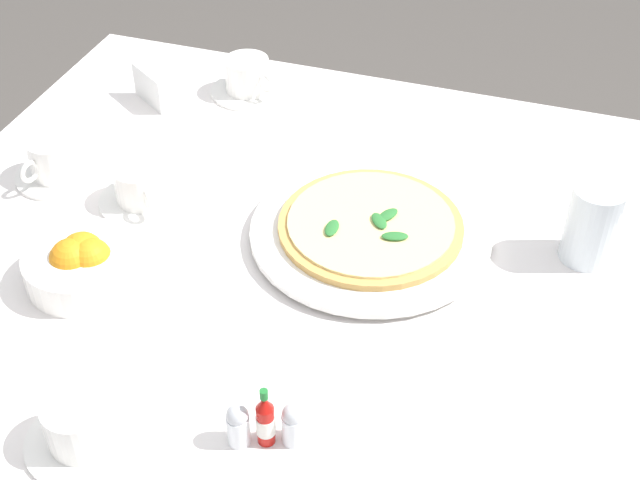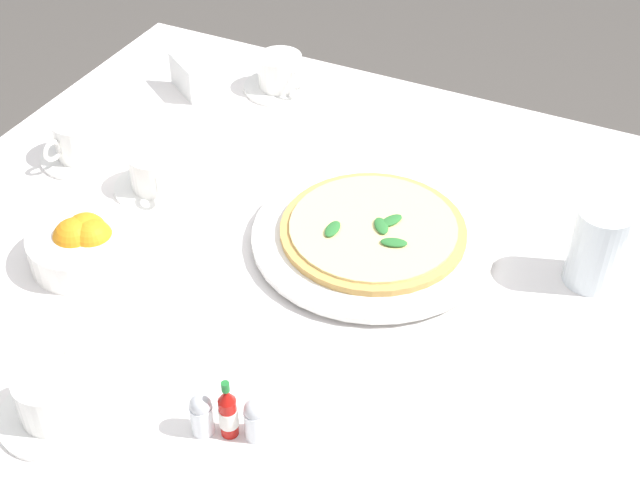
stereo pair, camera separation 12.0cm
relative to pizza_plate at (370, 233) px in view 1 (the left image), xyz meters
name	(u,v)px [view 1 (the left image)]	position (x,y,z in m)	size (l,w,h in m)	color
dining_table	(272,336)	(-0.12, -0.10, -0.15)	(1.07, 1.07, 0.76)	white
pizza_plate	(370,233)	(0.00, 0.00, 0.00)	(0.34, 0.34, 0.02)	white
pizza	(371,225)	(0.00, 0.00, 0.01)	(0.26, 0.26, 0.02)	tan
coffee_cup_back_corner	(81,425)	(-0.20, -0.43, 0.02)	(0.13, 0.13, 0.06)	white
coffee_cup_left_edge	(55,160)	(-0.49, -0.01, 0.02)	(0.13, 0.13, 0.07)	white
coffee_cup_center_back	(141,187)	(-0.34, -0.02, 0.02)	(0.13, 0.13, 0.06)	white
coffee_cup_right_edge	(248,78)	(-0.31, 0.32, 0.02)	(0.13, 0.13, 0.06)	white
water_glass_far_right	(591,227)	(0.29, 0.06, 0.04)	(0.07, 0.07, 0.11)	white
citrus_bowl	(82,263)	(-0.34, -0.20, 0.02)	(0.15, 0.15, 0.07)	white
hot_sauce_bottle	(265,420)	(-0.01, -0.37, 0.02)	(0.02, 0.02, 0.08)	#B7140F
salt_shaker	(293,425)	(0.01, -0.36, 0.01)	(0.03, 0.03, 0.06)	white
pepper_shaker	(238,426)	(-0.04, -0.38, 0.01)	(0.03, 0.03, 0.06)	white
menu_card	(147,88)	(-0.46, 0.23, 0.02)	(0.08, 0.05, 0.06)	white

